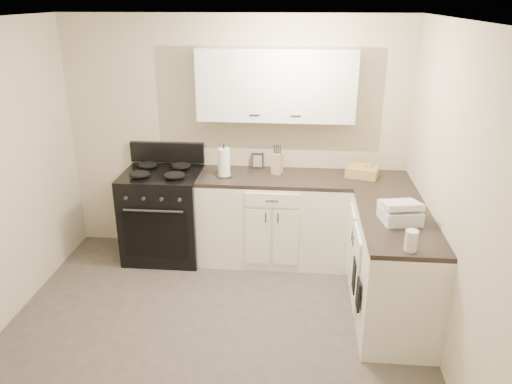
# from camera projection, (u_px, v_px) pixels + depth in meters

# --- Properties ---
(floor) EXTENTS (3.60, 3.60, 0.00)m
(floor) POSITION_uv_depth(u_px,v_px,m) (210.00, 345.00, 4.07)
(floor) COLOR #473F38
(floor) RESTS_ON ground
(ceiling) EXTENTS (3.60, 3.60, 0.00)m
(ceiling) POSITION_uv_depth(u_px,v_px,m) (197.00, 22.00, 3.15)
(ceiling) COLOR white
(ceiling) RESTS_ON wall_back
(wall_back) EXTENTS (3.60, 0.00, 3.60)m
(wall_back) POSITION_uv_depth(u_px,v_px,m) (236.00, 138.00, 5.28)
(wall_back) COLOR beige
(wall_back) RESTS_ON ground
(wall_right) EXTENTS (0.00, 3.60, 3.60)m
(wall_right) POSITION_uv_depth(u_px,v_px,m) (460.00, 213.00, 3.46)
(wall_right) COLOR beige
(wall_right) RESTS_ON ground
(wall_front) EXTENTS (3.60, 0.00, 3.60)m
(wall_front) POSITION_uv_depth(u_px,v_px,m) (119.00, 382.00, 1.94)
(wall_front) COLOR beige
(wall_front) RESTS_ON ground
(base_cabinets_back) EXTENTS (1.55, 0.60, 0.90)m
(base_cabinets_back) POSITION_uv_depth(u_px,v_px,m) (273.00, 220.00, 5.26)
(base_cabinets_back) COLOR white
(base_cabinets_back) RESTS_ON floor
(base_cabinets_right) EXTENTS (0.60, 1.90, 0.90)m
(base_cabinets_right) POSITION_uv_depth(u_px,v_px,m) (387.00, 254.00, 4.57)
(base_cabinets_right) COLOR white
(base_cabinets_right) RESTS_ON floor
(countertop_back) EXTENTS (1.55, 0.60, 0.04)m
(countertop_back) POSITION_uv_depth(u_px,v_px,m) (274.00, 178.00, 5.08)
(countertop_back) COLOR black
(countertop_back) RESTS_ON base_cabinets_back
(countertop_right) EXTENTS (0.60, 1.90, 0.04)m
(countertop_right) POSITION_uv_depth(u_px,v_px,m) (392.00, 207.00, 4.39)
(countertop_right) COLOR black
(countertop_right) RESTS_ON base_cabinets_right
(upper_cabinets) EXTENTS (1.55, 0.30, 0.70)m
(upper_cabinets) POSITION_uv_depth(u_px,v_px,m) (276.00, 85.00, 4.89)
(upper_cabinets) COLOR silver
(upper_cabinets) RESTS_ON wall_back
(stove) EXTENTS (0.80, 0.69, 0.97)m
(stove) POSITION_uv_depth(u_px,v_px,m) (164.00, 216.00, 5.33)
(stove) COLOR black
(stove) RESTS_ON floor
(knife_block) EXTENTS (0.12, 0.12, 0.22)m
(knife_block) POSITION_uv_depth(u_px,v_px,m) (277.00, 164.00, 5.10)
(knife_block) COLOR tan
(knife_block) RESTS_ON countertop_back
(paper_towel) EXTENTS (0.14, 0.14, 0.29)m
(paper_towel) POSITION_uv_depth(u_px,v_px,m) (224.00, 162.00, 5.03)
(paper_towel) COLOR white
(paper_towel) RESTS_ON countertop_back
(picture_frame) EXTENTS (0.14, 0.05, 0.17)m
(picture_frame) POSITION_uv_depth(u_px,v_px,m) (258.00, 161.00, 5.28)
(picture_frame) COLOR black
(picture_frame) RESTS_ON countertop_back
(wicker_basket) EXTENTS (0.35, 0.29, 0.10)m
(wicker_basket) POSITION_uv_depth(u_px,v_px,m) (362.00, 172.00, 5.04)
(wicker_basket) COLOR tan
(wicker_basket) RESTS_ON countertop_right
(countertop_grill) EXTENTS (0.34, 0.33, 0.11)m
(countertop_grill) POSITION_uv_depth(u_px,v_px,m) (400.00, 215.00, 4.05)
(countertop_grill) COLOR silver
(countertop_grill) RESTS_ON countertop_right
(glass_jar) EXTENTS (0.11, 0.11, 0.16)m
(glass_jar) POSITION_uv_depth(u_px,v_px,m) (411.00, 241.00, 3.57)
(glass_jar) COLOR silver
(glass_jar) RESTS_ON countertop_right
(oven_mitt_near) EXTENTS (0.02, 0.15, 0.25)m
(oven_mitt_near) POSITION_uv_depth(u_px,v_px,m) (358.00, 295.00, 3.97)
(oven_mitt_near) COLOR black
(oven_mitt_near) RESTS_ON base_cabinets_right
(oven_mitt_far) EXTENTS (0.02, 0.17, 0.29)m
(oven_mitt_far) POSITION_uv_depth(u_px,v_px,m) (355.00, 275.00, 4.26)
(oven_mitt_far) COLOR black
(oven_mitt_far) RESTS_ON base_cabinets_right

